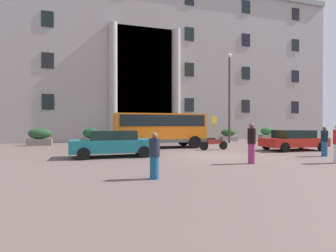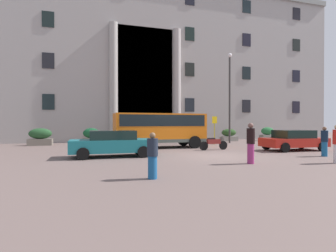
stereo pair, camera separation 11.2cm
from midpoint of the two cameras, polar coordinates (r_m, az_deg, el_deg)
ground_plane at (r=14.80m, az=10.58°, el=-6.71°), size 80.00×64.00×0.12m
office_building_facade at (r=32.02m, az=-4.10°, el=12.87°), size 43.54×9.67×17.27m
orange_minibus at (r=19.22m, az=-1.64°, el=-0.27°), size 6.68×2.66×2.53m
bus_stop_sign at (r=22.63m, az=10.31°, el=-0.22°), size 0.44×0.08×2.42m
hedge_planter_west at (r=29.43m, az=21.10°, el=-1.67°), size 1.56×0.75×1.42m
hedge_planter_east at (r=23.80m, az=-16.37°, el=-2.19°), size 1.46×0.73×1.40m
hedge_planter_far_east at (r=23.81m, az=-26.12°, el=-2.21°), size 1.85×0.89×1.42m
hedge_planter_entrance_left at (r=27.48m, az=13.33°, el=-1.96°), size 1.68×0.88×1.26m
hedge_planter_far_west at (r=24.90m, az=0.95°, el=-2.05°), size 1.90×0.85×1.40m
parked_sedan_far at (r=19.36m, az=26.01°, el=-2.77°), size 4.25×2.18×1.37m
white_taxi_kerbside at (r=14.44m, az=-11.82°, el=-3.73°), size 4.46×2.01×1.42m
motorcycle_far_end at (r=17.96m, az=10.04°, el=-3.75°), size 2.10×0.55×0.89m
motorcycle_near_kerb at (r=16.58m, az=-8.15°, el=-4.13°), size 1.94×0.55×0.89m
pedestrian_woman_dark_dress at (r=16.71m, az=31.30°, el=-2.92°), size 0.36×0.36×1.64m
pedestrian_woman_with_bag at (r=12.28m, az=17.95°, el=-3.57°), size 0.36×0.36×1.83m
pedestrian_man_crossing at (r=8.54m, az=-3.04°, el=-6.53°), size 0.36×0.36×1.52m
lamppost_plaza_centre at (r=24.96m, az=13.52°, el=7.43°), size 0.40×0.40×8.33m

